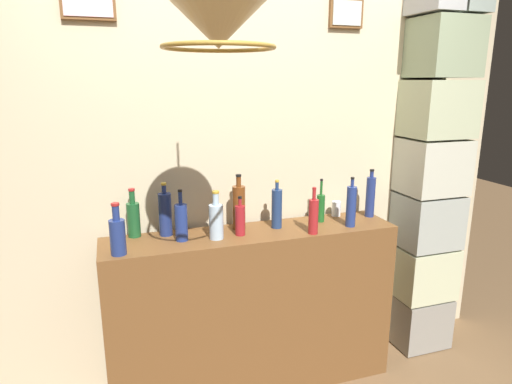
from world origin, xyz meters
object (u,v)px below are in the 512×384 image
at_px(glass_tumbler_rocks, 336,209).
at_px(liquor_bottle_bourbon, 216,220).
at_px(liquor_bottle_scotch, 321,207).
at_px(liquor_bottle_vodka, 181,222).
at_px(liquor_bottle_amaro, 351,206).
at_px(liquor_bottle_rye, 277,208).
at_px(liquor_bottle_port, 239,207).
at_px(liquor_bottle_brandy, 313,216).
at_px(liquor_bottle_tequila, 133,218).
at_px(liquor_bottle_vermouth, 240,220).
at_px(liquor_bottle_gin, 165,214).
at_px(liquor_bottle_rum, 118,235).
at_px(pendant_lamp, 218,22).
at_px(liquor_bottle_sherry, 370,196).

bearing_deg(glass_tumbler_rocks, liquor_bottle_bourbon, -168.32).
xyz_separation_m(liquor_bottle_scotch, liquor_bottle_vodka, (-0.87, -0.07, 0.01)).
bearing_deg(liquor_bottle_scotch, liquor_bottle_bourbon, -171.96).
xyz_separation_m(liquor_bottle_amaro, liquor_bottle_rye, (-0.43, 0.11, -0.01)).
height_order(liquor_bottle_amaro, liquor_bottle_bourbon, liquor_bottle_amaro).
height_order(liquor_bottle_amaro, liquor_bottle_port, liquor_bottle_port).
relative_size(liquor_bottle_brandy, liquor_bottle_tequila, 0.98).
distance_m(liquor_bottle_port, liquor_bottle_brandy, 0.43).
height_order(liquor_bottle_vermouth, glass_tumbler_rocks, liquor_bottle_vermouth).
relative_size(liquor_bottle_vodka, glass_tumbler_rocks, 3.01).
distance_m(liquor_bottle_scotch, liquor_bottle_brandy, 0.23).
bearing_deg(liquor_bottle_tequila, liquor_bottle_vodka, -30.98).
relative_size(liquor_bottle_rye, glass_tumbler_rocks, 3.05).
xyz_separation_m(liquor_bottle_brandy, glass_tumbler_rocks, (0.29, 0.26, -0.06)).
distance_m(liquor_bottle_gin, liquor_bottle_tequila, 0.17).
xyz_separation_m(liquor_bottle_gin, liquor_bottle_vermouth, (0.40, -0.13, -0.04)).
height_order(liquor_bottle_rum, pendant_lamp, pendant_lamp).
distance_m(liquor_bottle_scotch, glass_tumbler_rocks, 0.17).
bearing_deg(liquor_bottle_rye, liquor_bottle_scotch, 4.88).
height_order(liquor_bottle_rye, liquor_bottle_scotch, liquor_bottle_rye).
bearing_deg(liquor_bottle_vermouth, glass_tumbler_rocks, 12.80).
relative_size(liquor_bottle_vermouth, pendant_lamp, 0.41).
xyz_separation_m(liquor_bottle_brandy, liquor_bottle_vodka, (-0.73, 0.12, 0.00)).
xyz_separation_m(liquor_bottle_gin, liquor_bottle_bourbon, (0.26, -0.14, -0.02)).
bearing_deg(liquor_bottle_amaro, glass_tumbler_rocks, 84.54).
xyz_separation_m(liquor_bottle_sherry, glass_tumbler_rocks, (-0.20, 0.08, -0.09)).
distance_m(liquor_bottle_bourbon, liquor_bottle_vodka, 0.19).
height_order(liquor_bottle_port, pendant_lamp, pendant_lamp).
distance_m(liquor_bottle_gin, liquor_bottle_port, 0.42).
bearing_deg(liquor_bottle_tequila, liquor_bottle_scotch, -4.12).
distance_m(liquor_bottle_scotch, liquor_bottle_tequila, 1.11).
bearing_deg(liquor_bottle_amaro, pendant_lamp, -146.63).
xyz_separation_m(liquor_bottle_brandy, liquor_bottle_tequila, (-0.97, 0.27, 0.00)).
bearing_deg(liquor_bottle_rye, liquor_bottle_gin, 173.44).
height_order(liquor_bottle_amaro, liquor_bottle_gin, liquor_bottle_gin).
bearing_deg(liquor_bottle_scotch, liquor_bottle_rye, -175.12).
height_order(liquor_bottle_rye, liquor_bottle_bourbon, liquor_bottle_rye).
bearing_deg(liquor_bottle_sherry, liquor_bottle_vermouth, -174.90).
bearing_deg(liquor_bottle_rye, liquor_bottle_vodka, -175.98).
distance_m(liquor_bottle_amaro, liquor_bottle_brandy, 0.27).
xyz_separation_m(liquor_bottle_tequila, pendant_lamp, (0.30, -0.84, 0.94)).
distance_m(liquor_bottle_port, liquor_bottle_tequila, 0.60).
distance_m(liquor_bottle_vermouth, liquor_bottle_vodka, 0.33).
bearing_deg(liquor_bottle_tequila, pendant_lamp, -70.33).
relative_size(liquor_bottle_vermouth, liquor_bottle_port, 0.69).
distance_m(liquor_bottle_gin, liquor_bottle_scotch, 0.94).
bearing_deg(glass_tumbler_rocks, liquor_bottle_rum, -169.80).
distance_m(liquor_bottle_rye, liquor_bottle_rum, 0.91).
bearing_deg(liquor_bottle_bourbon, liquor_bottle_gin, 150.74).
xyz_separation_m(liquor_bottle_port, liquor_bottle_scotch, (0.52, -0.03, -0.04)).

